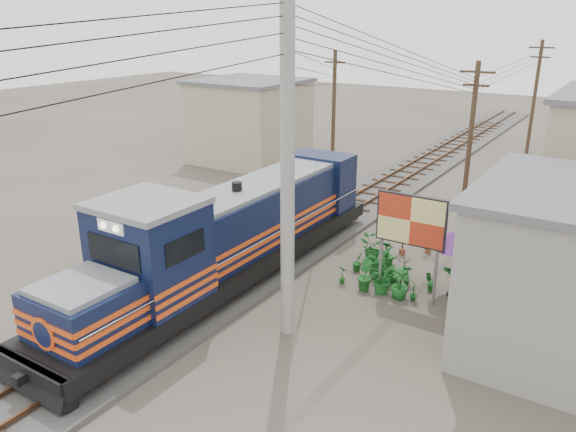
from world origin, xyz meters
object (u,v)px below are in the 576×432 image
Objects in this scene: locomotive at (228,238)px; billboard at (411,223)px; market_umbrella at (459,238)px; vendor at (500,249)px.

billboard is (5.64, 2.32, 0.94)m from locomotive.
locomotive is 6.60× the size of market_umbrella.
locomotive is at bearing -157.86° from billboard.
locomotive reaches higher than market_umbrella.
billboard is 1.96× the size of vendor.
locomotive is at bearing -5.19° from vendor.
vendor is (2.11, 3.68, -1.73)m from billboard.
billboard is at bearing 22.32° from locomotive.
billboard is 4.59m from vendor.
billboard reaches higher than market_umbrella.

